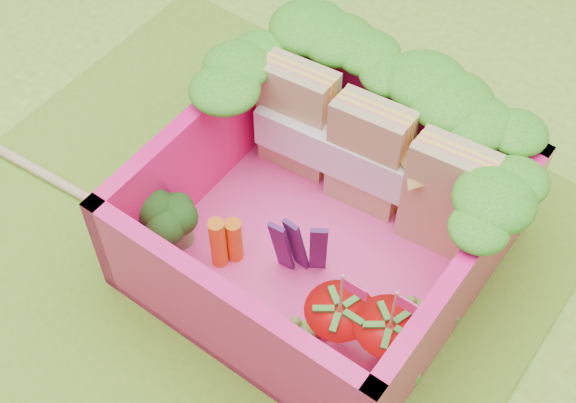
% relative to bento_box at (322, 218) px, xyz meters
% --- Properties ---
extents(ground, '(14.00, 14.00, 0.00)m').
position_rel_bento_box_xyz_m(ground, '(-0.34, -0.27, -0.31)').
color(ground, '#7CB132').
rests_on(ground, ground).
extents(placemat, '(2.60, 2.60, 0.03)m').
position_rel_bento_box_xyz_m(placemat, '(-0.34, -0.27, -0.29)').
color(placemat, '#69A725').
rests_on(placemat, ground).
extents(bento_floor, '(1.30, 1.30, 0.05)m').
position_rel_bento_box_xyz_m(bento_floor, '(0.00, 0.00, -0.25)').
color(bento_floor, '#FF41A1').
rests_on(bento_floor, placemat).
extents(bento_box, '(1.30, 1.30, 0.55)m').
position_rel_bento_box_xyz_m(bento_box, '(0.00, 0.00, 0.00)').
color(bento_box, '#FF1577').
rests_on(bento_box, placemat).
extents(lettuce_ruffle, '(1.43, 0.76, 0.11)m').
position_rel_bento_box_xyz_m(lettuce_ruffle, '(0.00, 0.46, 0.33)').
color(lettuce_ruffle, '#1E8217').
rests_on(lettuce_ruffle, bento_box).
extents(sandwich_stack, '(1.08, 0.28, 0.57)m').
position_rel_bento_box_xyz_m(sandwich_stack, '(0.01, 0.34, 0.06)').
color(sandwich_stack, tan).
rests_on(sandwich_stack, bento_floor).
extents(broccoli, '(0.33, 0.33, 0.27)m').
position_rel_bento_box_xyz_m(broccoli, '(-0.51, -0.32, -0.03)').
color(broccoli, '#61A952').
rests_on(broccoli, bento_floor).
extents(carrot_sticks, '(0.11, 0.13, 0.27)m').
position_rel_bento_box_xyz_m(carrot_sticks, '(-0.29, -0.28, -0.10)').
color(carrot_sticks, orange).
rests_on(carrot_sticks, bento_floor).
extents(purple_wedges, '(0.19, 0.12, 0.38)m').
position_rel_bento_box_xyz_m(purple_wedges, '(-0.00, -0.15, -0.04)').
color(purple_wedges, '#40164F').
rests_on(purple_wedges, bento_floor).
extents(strawberry_left, '(0.27, 0.27, 0.51)m').
position_rel_bento_box_xyz_m(strawberry_left, '(0.31, -0.33, -0.09)').
color(strawberry_left, red).
rests_on(strawberry_left, bento_floor).
extents(strawberry_right, '(0.27, 0.27, 0.51)m').
position_rel_bento_box_xyz_m(strawberry_right, '(0.50, -0.28, -0.08)').
color(strawberry_right, red).
rests_on(strawberry_right, bento_floor).
extents(snap_peas, '(0.60, 0.61, 0.05)m').
position_rel_bento_box_xyz_m(snap_peas, '(0.39, -0.21, -0.20)').
color(snap_peas, green).
rests_on(snap_peas, bento_floor).
extents(chopsticks, '(2.18, 0.21, 0.04)m').
position_rel_bento_box_xyz_m(chopsticks, '(-1.44, -0.41, -0.26)').
color(chopsticks, tan).
rests_on(chopsticks, placemat).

